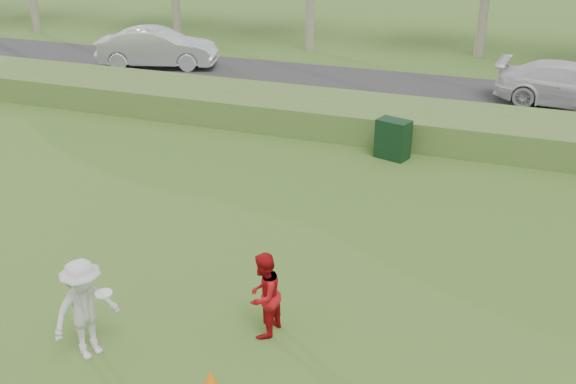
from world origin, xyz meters
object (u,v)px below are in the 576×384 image
at_px(utility_cabinet, 393,139).
at_px(car_right, 573,86).
at_px(player_red, 264,295).
at_px(player_white, 85,309).
at_px(cone_orange, 211,377).
at_px(car_mid, 157,48).

bearing_deg(utility_cabinet, car_right, 72.41).
bearing_deg(player_red, car_right, 167.85).
xyz_separation_m(player_white, utility_cabinet, (2.72, 10.45, -0.31)).
relative_size(cone_orange, car_mid, 0.04).
bearing_deg(cone_orange, player_white, -178.11).
height_order(player_white, car_right, player_white).
bearing_deg(car_mid, car_right, -107.18).
height_order(utility_cabinet, car_mid, car_mid).
relative_size(car_mid, car_right, 0.98).
distance_m(player_white, player_red, 2.86).
bearing_deg(cone_orange, utility_cabinet, 86.79).
height_order(player_white, utility_cabinet, player_white).
bearing_deg(utility_cabinet, player_red, -74.70).
relative_size(utility_cabinet, car_right, 0.22).
bearing_deg(car_right, player_white, 161.96).
bearing_deg(utility_cabinet, car_mid, 166.45).
xyz_separation_m(player_white, player_red, (2.43, 1.51, -0.11)).
height_order(cone_orange, car_mid, car_mid).
height_order(player_red, utility_cabinet, player_red).
distance_m(player_red, utility_cabinet, 8.95).
height_order(player_red, cone_orange, player_red).
distance_m(player_red, car_right, 16.84).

